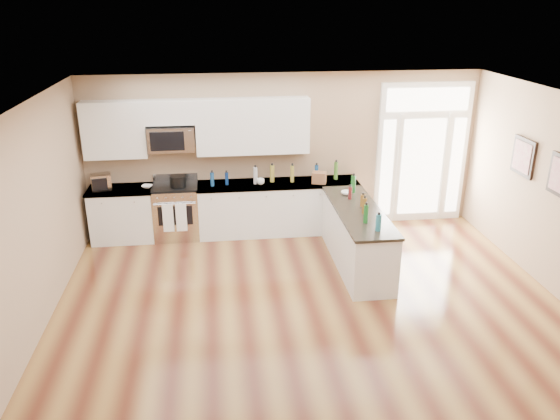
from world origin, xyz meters
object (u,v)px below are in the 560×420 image
(peninsula_cabinet, at_px, (357,239))
(kitchen_range, at_px, (177,211))
(stockpot, at_px, (178,181))
(toaster_oven, at_px, (101,182))

(peninsula_cabinet, height_order, kitchen_range, kitchen_range)
(kitchen_range, bearing_deg, peninsula_cabinet, -26.75)
(stockpot, bearing_deg, peninsula_cabinet, -26.38)
(stockpot, xyz_separation_m, toaster_oven, (-1.28, 0.03, 0.02))
(stockpot, relative_size, toaster_oven, 0.86)
(kitchen_range, height_order, toaster_oven, toaster_oven)
(peninsula_cabinet, bearing_deg, stockpot, 153.62)
(peninsula_cabinet, distance_m, kitchen_range, 3.22)
(stockpot, bearing_deg, kitchen_range, 140.01)
(kitchen_range, xyz_separation_m, toaster_oven, (-1.21, -0.02, 0.60))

